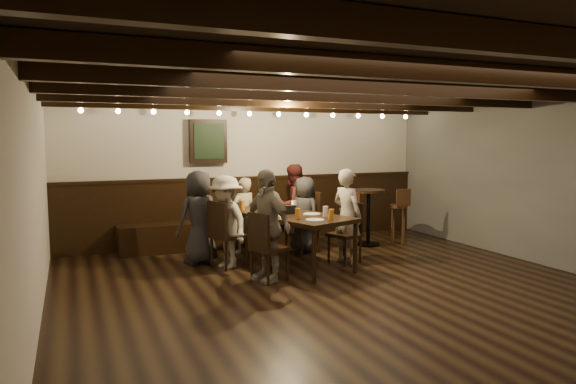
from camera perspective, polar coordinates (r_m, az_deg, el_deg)
name	(u,v)px	position (r m, az deg, el deg)	size (l,w,h in m)	color
room	(262,187)	(7.68, -2.87, 0.55)	(7.00, 7.00, 7.00)	black
dining_table	(288,218)	(7.27, -0.03, -2.88)	(1.46, 2.15, 0.74)	black
chair_left_near	(228,247)	(7.25, -6.70, -6.09)	(0.54, 0.54, 0.94)	black
chair_left_far	(269,260)	(6.55, -2.16, -7.54)	(0.51, 0.51, 0.88)	black
chair_right_near	(303,234)	(8.14, 1.70, -4.68)	(0.55, 0.55, 0.96)	black
chair_right_far	(345,244)	(7.52, 6.39, -5.82)	(0.50, 0.50, 0.87)	black
person_bench_left	(199,217)	(7.46, -9.84, -2.79)	(0.66, 0.43, 1.35)	#28272A
person_bench_centre	(244,215)	(8.09, -4.95, -2.60)	(0.43, 0.28, 1.19)	gray
person_bench_right	(293,206)	(8.52, 0.52, -1.52)	(0.67, 0.52, 1.37)	#4C1C1A
person_left_near	(226,222)	(7.17, -6.93, -3.31)	(0.84, 0.48, 1.29)	#A9A28F
person_left_far	(267,225)	(6.44, -2.40, -3.73)	(0.84, 0.35, 1.43)	gray
person_right_near	(305,215)	(8.11, 1.86, -2.52)	(0.59, 0.38, 1.20)	#2B2C2E
person_right_far	(347,216)	(7.47, 6.60, -2.65)	(0.50, 0.33, 1.37)	gray
pint_a	(242,205)	(7.61, -5.09, -1.50)	(0.07, 0.07, 0.14)	#BF7219
pint_b	(272,203)	(7.90, -1.78, -1.20)	(0.07, 0.07, 0.14)	#BF7219
pint_c	(267,210)	(7.13, -2.37, -1.99)	(0.07, 0.07, 0.14)	#BF7219
pint_d	(294,205)	(7.59, 0.68, -1.49)	(0.07, 0.07, 0.14)	silver
pint_e	(298,214)	(6.77, 1.09, -2.41)	(0.07, 0.07, 0.14)	#BF7219
pint_f	(326,211)	(6.99, 4.19, -2.16)	(0.07, 0.07, 0.14)	silver
pint_g	(331,215)	(6.71, 4.82, -2.51)	(0.07, 0.07, 0.14)	#BF7219
plate_near	(315,220)	(6.65, 2.99, -3.12)	(0.24, 0.24, 0.01)	white
plate_far	(312,214)	(7.16, 2.65, -2.46)	(0.24, 0.24, 0.01)	white
condiment_caddy	(290,210)	(7.21, 0.24, -1.97)	(0.15, 0.10, 0.12)	black
candle	(280,209)	(7.56, -0.84, -1.88)	(0.05, 0.05, 0.05)	beige
high_top_table	(368,209)	(8.72, 8.93, -1.85)	(0.53, 0.53, 0.95)	black
bar_stool_left	(348,228)	(8.33, 6.72, -4.02)	(0.31, 0.33, 0.96)	#3C2513
bar_stool_right	(398,224)	(8.91, 12.17, -3.47)	(0.30, 0.31, 0.96)	#3C2513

